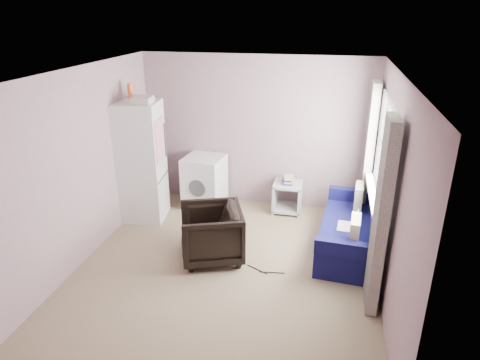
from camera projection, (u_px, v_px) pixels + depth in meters
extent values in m
cube|color=#816F54|center=(227.00, 268.00, 5.61)|extent=(3.80, 4.20, 0.02)
cube|color=silver|center=(224.00, 72.00, 4.66)|extent=(3.80, 4.20, 0.02)
cube|color=gray|center=(256.00, 132.00, 7.05)|extent=(3.80, 0.02, 2.50)
cube|color=gray|center=(158.00, 280.00, 3.22)|extent=(3.80, 0.02, 2.50)
cube|color=gray|center=(82.00, 167.00, 5.51)|extent=(0.02, 4.20, 2.50)
cube|color=gray|center=(392.00, 192.00, 4.76)|extent=(0.02, 4.20, 2.50)
cube|color=white|center=(386.00, 151.00, 5.31)|extent=(0.01, 1.60, 1.20)
imported|color=black|center=(211.00, 231.00, 5.67)|extent=(0.96, 0.99, 0.81)
cube|color=silver|center=(141.00, 162.00, 6.63)|extent=(0.72, 0.72, 1.87)
cube|color=#3D4043|center=(163.00, 177.00, 6.69)|extent=(0.09, 0.60, 0.02)
cube|color=#3D4043|center=(165.00, 140.00, 6.71)|extent=(0.03, 0.03, 0.54)
cube|color=silver|center=(160.00, 140.00, 6.43)|extent=(0.06, 0.45, 0.64)
cylinder|color=#DA5A2B|center=(131.00, 92.00, 6.28)|extent=(0.10, 0.10, 0.26)
cube|color=#A4A39B|center=(142.00, 100.00, 6.15)|extent=(0.32, 0.35, 0.10)
cube|color=silver|center=(205.00, 182.00, 7.19)|extent=(0.68, 0.68, 0.88)
cube|color=#3D4043|center=(203.00, 159.00, 7.02)|extent=(0.64, 0.62, 0.05)
cylinder|color=#3D4043|center=(197.00, 188.00, 6.91)|extent=(0.29, 0.05, 0.29)
cube|color=#9FA19D|center=(288.00, 184.00, 6.97)|extent=(0.46, 0.46, 0.04)
cube|color=#9FA19D|center=(287.00, 208.00, 7.12)|extent=(0.46, 0.46, 0.04)
cube|color=#9FA19D|center=(275.00, 196.00, 7.09)|extent=(0.04, 0.46, 0.51)
cube|color=#9FA19D|center=(300.00, 198.00, 7.01)|extent=(0.04, 0.46, 0.51)
cube|color=navy|center=(288.00, 182.00, 6.95)|extent=(0.15, 0.22, 0.03)
cube|color=tan|center=(289.00, 181.00, 6.94)|extent=(0.17, 0.23, 0.03)
cube|color=navy|center=(288.00, 179.00, 6.94)|extent=(0.17, 0.23, 0.03)
cube|color=tan|center=(289.00, 177.00, 6.91)|extent=(0.17, 0.24, 0.03)
cube|color=#0F1048|center=(350.00, 237.00, 5.95)|extent=(0.95, 1.78, 0.38)
cube|color=#0F1048|center=(378.00, 214.00, 5.71)|extent=(0.31, 1.72, 0.42)
cube|color=#0F1048|center=(349.00, 249.00, 5.11)|extent=(0.82, 0.20, 0.19)
cube|color=#0F1048|center=(356.00, 195.00, 6.58)|extent=(0.82, 0.20, 0.19)
cube|color=#C5BB95|center=(355.00, 232.00, 5.31)|extent=(0.15, 0.39, 0.38)
cube|color=#C5BB95|center=(359.00, 197.00, 6.29)|extent=(0.15, 0.39, 0.38)
cube|color=#9FA19D|center=(346.00, 227.00, 5.81)|extent=(0.24, 0.33, 0.02)
cube|color=silver|center=(356.00, 221.00, 5.74)|extent=(0.08, 0.32, 0.21)
cube|color=white|center=(374.00, 197.00, 5.56)|extent=(0.14, 1.70, 0.04)
cube|color=white|center=(379.00, 195.00, 5.53)|extent=(0.02, 1.68, 0.05)
cube|color=white|center=(385.00, 151.00, 5.31)|extent=(0.02, 1.68, 0.05)
cube|color=white|center=(391.00, 103.00, 5.09)|extent=(0.02, 1.68, 0.05)
cube|color=white|center=(392.00, 174.00, 4.58)|extent=(0.02, 0.05, 1.20)
cube|color=white|center=(387.00, 158.00, 5.07)|extent=(0.02, 0.05, 1.20)
cube|color=white|center=(383.00, 145.00, 5.55)|extent=(0.02, 0.05, 1.20)
cube|color=white|center=(379.00, 134.00, 6.04)|extent=(0.02, 0.05, 1.20)
cube|color=beige|center=(381.00, 218.00, 4.50)|extent=(0.12, 0.46, 2.18)
cube|color=beige|center=(368.00, 154.00, 6.46)|extent=(0.12, 0.46, 2.18)
cylinder|color=black|center=(272.00, 272.00, 5.48)|extent=(0.33, 0.05, 0.01)
cylinder|color=black|center=(257.00, 269.00, 5.54)|extent=(0.29, 0.17, 0.01)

